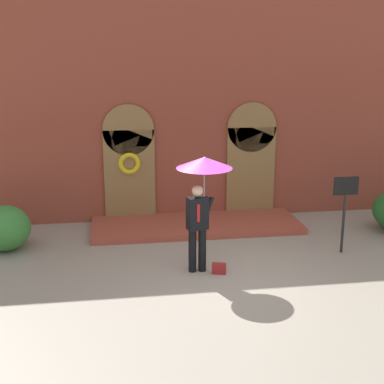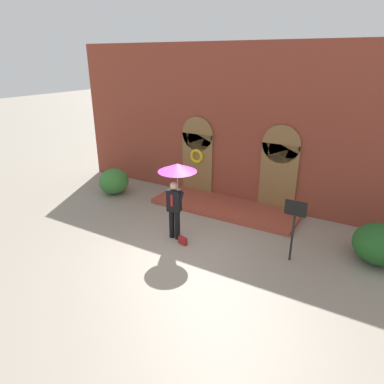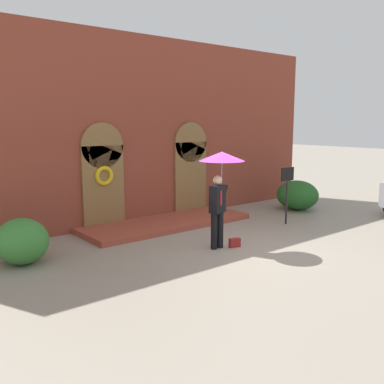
% 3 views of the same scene
% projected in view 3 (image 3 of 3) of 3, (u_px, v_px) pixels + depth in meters
% --- Properties ---
extents(ground_plane, '(80.00, 80.00, 0.00)m').
position_uv_depth(ground_plane, '(240.00, 249.00, 10.42)').
color(ground_plane, gray).
extents(building_facade, '(14.00, 2.30, 5.60)m').
position_uv_depth(building_facade, '(145.00, 134.00, 13.16)').
color(building_facade, brown).
rests_on(building_facade, ground).
extents(person_with_umbrella, '(1.10, 1.10, 2.36)m').
position_uv_depth(person_with_umbrella, '(221.00, 170.00, 10.23)').
color(person_with_umbrella, black).
rests_on(person_with_umbrella, ground).
extents(handbag, '(0.30, 0.20, 0.22)m').
position_uv_depth(handbag, '(235.00, 243.00, 10.57)').
color(handbag, maroon).
rests_on(handbag, ground).
extents(sign_post, '(0.56, 0.06, 1.72)m').
position_uv_depth(sign_post, '(287.00, 186.00, 12.79)').
color(sign_post, black).
rests_on(sign_post, ground).
extents(shrub_left, '(1.13, 1.20, 1.01)m').
position_uv_depth(shrub_left, '(22.00, 241.00, 9.28)').
color(shrub_left, '#387A33').
rests_on(shrub_left, ground).
extents(shrub_right, '(1.37, 1.49, 1.03)m').
position_uv_depth(shrub_right, '(297.00, 195.00, 15.03)').
color(shrub_right, '#235B23').
rests_on(shrub_right, ground).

